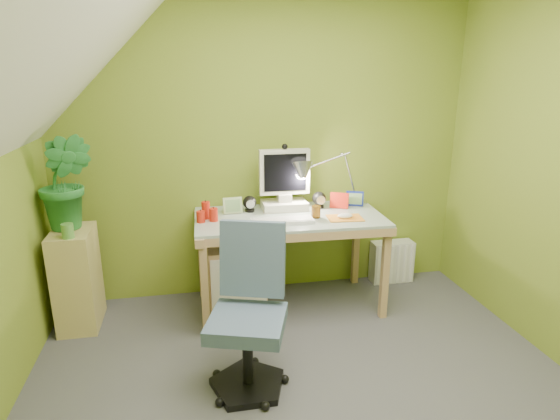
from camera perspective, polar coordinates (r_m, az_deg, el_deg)
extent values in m
cube|color=#4B4B50|center=(2.70, 4.50, -24.07)|extent=(3.20, 3.20, 0.01)
cube|color=olive|center=(3.65, -1.84, 7.95)|extent=(3.20, 0.01, 2.40)
cube|color=white|center=(2.01, -24.38, 17.96)|extent=(1.10, 3.20, 1.10)
cube|color=silver|center=(3.27, 0.28, -1.32)|extent=(0.44, 0.14, 0.02)
cube|color=orange|center=(3.39, 7.92, -0.96)|extent=(0.26, 0.19, 0.01)
ellipsoid|color=white|center=(3.39, 7.93, -0.71)|extent=(0.12, 0.09, 0.04)
cylinder|color=brown|center=(3.38, 4.41, -0.23)|extent=(0.07, 0.07, 0.08)
cube|color=red|center=(3.63, 7.24, 1.17)|extent=(0.14, 0.08, 0.12)
cube|color=navy|center=(3.71, 9.10, 1.40)|extent=(0.13, 0.07, 0.12)
cube|color=#A4BD82|center=(3.48, -5.80, 0.56)|extent=(0.14, 0.03, 0.12)
cube|color=tan|center=(3.60, -23.49, -7.66)|extent=(0.26, 0.41, 0.71)
imported|color=#277631|center=(3.44, -24.63, 3.13)|extent=(0.40, 0.34, 0.66)
cylinder|color=#56943D|center=(3.32, -24.46, -2.34)|extent=(0.09, 0.09, 0.10)
cube|color=silver|center=(4.15, 13.44, -6.12)|extent=(0.36, 0.14, 0.36)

